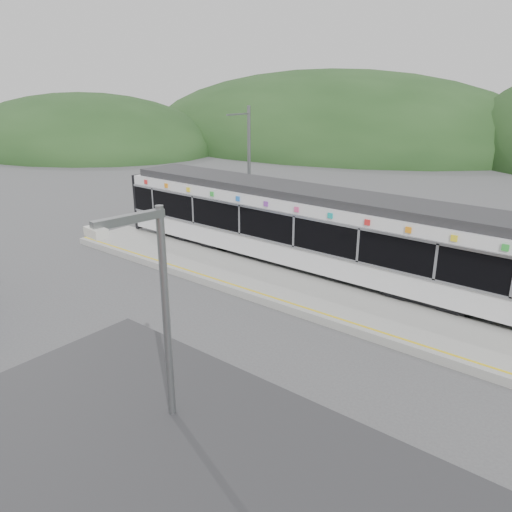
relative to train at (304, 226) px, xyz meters
The scene contains 7 objects.
ground 6.56m from the train, 74.53° to the right, with size 120.00×120.00×0.00m, color #4C4C4F.
hills 8.15m from the train, ahead, with size 146.00×149.00×26.00m.
platform 3.70m from the train, 58.39° to the right, with size 26.00×3.20×0.30m, color #9E9E99.
yellow_line 4.67m from the train, 67.44° to the right, with size 26.00×0.10×0.01m, color yellow.
train is the anchor object (origin of this frame).
catenary_mast_west 6.13m from the train, 154.35° to the left, with size 0.18×1.80×7.00m.
lamp_post 15.28m from the train, 64.81° to the right, with size 0.37×1.14×6.48m.
Camera 1 is at (10.18, -12.09, 8.11)m, focal length 35.00 mm.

